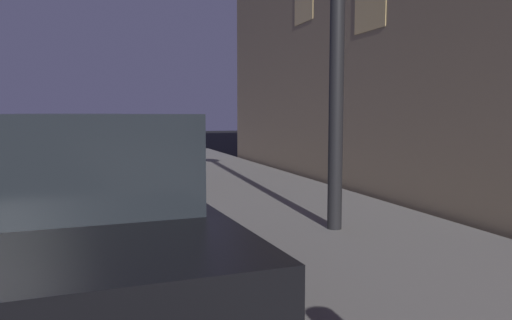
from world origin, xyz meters
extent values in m
cube|color=black|center=(2.85, 4.03, 0.57)|extent=(2.03, 4.53, 0.64)
cube|color=#1E2328|center=(2.86, 3.87, 1.15)|extent=(1.71, 2.35, 0.56)
cylinder|color=black|center=(3.70, 5.45, 0.33)|extent=(0.25, 0.67, 0.66)
cube|color=silver|center=(2.85, 9.60, 0.57)|extent=(1.77, 4.03, 0.64)
cube|color=#1E2328|center=(2.85, 9.38, 1.15)|extent=(1.54, 2.08, 0.56)
cylinder|color=black|center=(1.99, 10.85, 0.33)|extent=(0.23, 0.66, 0.66)
cylinder|color=black|center=(3.74, 10.84, 0.33)|extent=(0.23, 0.66, 0.66)
cylinder|color=black|center=(1.96, 8.36, 0.33)|extent=(0.23, 0.66, 0.66)
cylinder|color=black|center=(3.71, 8.35, 0.33)|extent=(0.23, 0.66, 0.66)
cylinder|color=black|center=(5.70, 5.14, 2.43)|extent=(0.16, 0.16, 4.55)
camera|label=1|loc=(3.15, 0.26, 1.43)|focal=34.72mm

